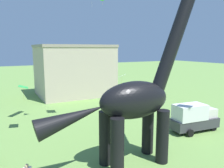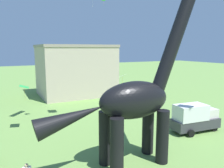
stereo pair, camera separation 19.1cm
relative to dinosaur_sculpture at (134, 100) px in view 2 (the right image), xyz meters
The scene contains 6 objects.
dinosaur_sculpture is the anchor object (origin of this frame).
parked_box_truck 11.07m from the dinosaur_sculpture, 15.28° to the left, with size 5.80×2.71×3.20m.
kite_mid_right 11.43m from the dinosaur_sculpture, 64.28° to the left, with size 1.41×1.39×1.50m.
kite_mid_center 13.51m from the dinosaur_sculpture, 120.73° to the left, with size 1.16×1.47×1.70m.
kite_near_low 25.00m from the dinosaur_sculpture, 70.61° to the left, with size 0.89×0.75×0.97m.
background_building_block 29.24m from the dinosaur_sculpture, 80.67° to the left, with size 14.35×11.32×10.09m.
Camera 2 is at (-6.80, -9.88, 9.40)m, focal length 35.53 mm.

